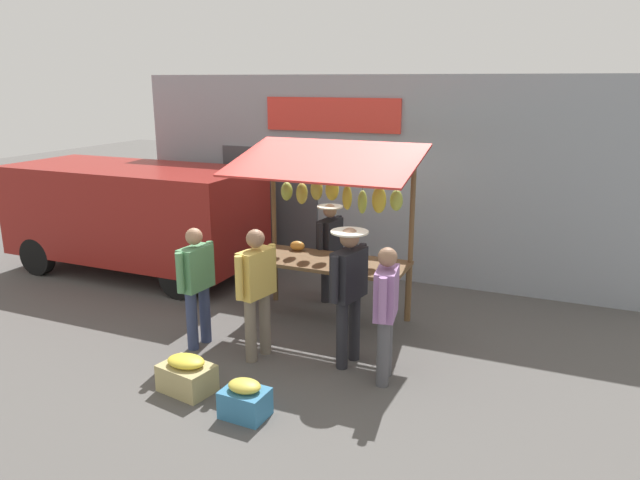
# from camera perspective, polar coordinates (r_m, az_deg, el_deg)

# --- Properties ---
(ground_plane) EXTENTS (40.00, 40.00, 0.00)m
(ground_plane) POSITION_cam_1_polar(r_m,az_deg,el_deg) (8.56, 0.81, -7.62)
(ground_plane) COLOR #514F4C
(street_backdrop) EXTENTS (9.00, 0.30, 3.40)m
(street_backdrop) POSITION_cam_1_polar(r_m,az_deg,el_deg) (10.10, 5.41, 5.90)
(street_backdrop) COLOR #8C939E
(street_backdrop) RESTS_ON ground
(market_stall) EXTENTS (2.50, 1.46, 2.50)m
(market_stall) POSITION_cam_1_polar(r_m,az_deg,el_deg) (8.15, 0.97, 2.83)
(market_stall) COLOR brown
(market_stall) RESTS_ON ground
(vendor_with_sunhat) EXTENTS (0.39, 0.66, 1.52)m
(vendor_with_sunhat) POSITION_cam_1_polar(r_m,az_deg,el_deg) (9.03, 0.95, -0.47)
(vendor_with_sunhat) COLOR #232328
(vendor_with_sunhat) RESTS_ON ground
(shopper_with_ponytail) EXTENTS (0.44, 0.70, 1.69)m
(shopper_with_ponytail) POSITION_cam_1_polar(r_m,az_deg,el_deg) (6.93, 2.80, -4.34)
(shopper_with_ponytail) COLOR #232328
(shopper_with_ponytail) RESTS_ON ground
(shopper_in_grey_tee) EXTENTS (0.31, 0.68, 1.63)m
(shopper_in_grey_tee) POSITION_cam_1_polar(r_m,az_deg,el_deg) (7.15, -6.12, -4.33)
(shopper_in_grey_tee) COLOR #726656
(shopper_in_grey_tee) RESTS_ON ground
(shopper_with_shopping_bag) EXTENTS (0.26, 0.67, 1.56)m
(shopper_with_shopping_bag) POSITION_cam_1_polar(r_m,az_deg,el_deg) (7.60, -11.81, -3.76)
(shopper_with_shopping_bag) COLOR navy
(shopper_with_shopping_bag) RESTS_ON ground
(shopper_in_striped_shirt) EXTENTS (0.29, 0.67, 1.57)m
(shopper_in_striped_shirt) POSITION_cam_1_polar(r_m,az_deg,el_deg) (6.62, 6.37, -6.33)
(shopper_in_striped_shirt) COLOR #4C4C51
(shopper_in_striped_shirt) RESTS_ON ground
(parked_van) EXTENTS (4.40, 1.86, 1.88)m
(parked_van) POSITION_cam_1_polar(r_m,az_deg,el_deg) (10.92, -18.10, 2.83)
(parked_van) COLOR maroon
(parked_van) RESTS_ON ground
(produce_crate_near) EXTENTS (0.47, 0.37, 0.40)m
(produce_crate_near) POSITION_cam_1_polar(r_m,az_deg,el_deg) (6.25, -7.23, -15.02)
(produce_crate_near) COLOR teal
(produce_crate_near) RESTS_ON ground
(produce_crate_side) EXTENTS (0.64, 0.50, 0.42)m
(produce_crate_side) POSITION_cam_1_polar(r_m,az_deg,el_deg) (6.81, -12.70, -12.56)
(produce_crate_side) COLOR tan
(produce_crate_side) RESTS_ON ground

